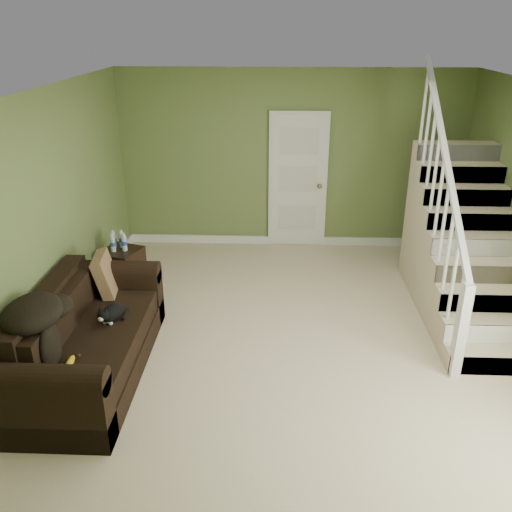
# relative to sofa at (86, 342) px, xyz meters

# --- Properties ---
(floor) EXTENTS (5.00, 5.50, 0.01)m
(floor) POSITION_rel_sofa_xyz_m (2.02, 0.69, -0.33)
(floor) COLOR tan
(floor) RESTS_ON ground
(ceiling) EXTENTS (5.00, 5.50, 0.01)m
(ceiling) POSITION_rel_sofa_xyz_m (2.02, 0.69, 2.27)
(ceiling) COLOR white
(ceiling) RESTS_ON wall_back
(wall_back) EXTENTS (5.00, 0.04, 2.60)m
(wall_back) POSITION_rel_sofa_xyz_m (2.02, 3.44, 0.97)
(wall_back) COLOR olive
(wall_back) RESTS_ON floor
(wall_front) EXTENTS (5.00, 0.04, 2.60)m
(wall_front) POSITION_rel_sofa_xyz_m (2.02, -2.06, 0.97)
(wall_front) COLOR olive
(wall_front) RESTS_ON floor
(wall_left) EXTENTS (0.04, 5.50, 2.60)m
(wall_left) POSITION_rel_sofa_xyz_m (-0.48, 0.69, 0.97)
(wall_left) COLOR olive
(wall_left) RESTS_ON floor
(baseboard_back) EXTENTS (5.00, 0.04, 0.12)m
(baseboard_back) POSITION_rel_sofa_xyz_m (2.02, 3.41, -0.27)
(baseboard_back) COLOR white
(baseboard_back) RESTS_ON floor
(baseboard_left) EXTENTS (0.04, 5.50, 0.12)m
(baseboard_left) POSITION_rel_sofa_xyz_m (-0.45, 0.69, -0.27)
(baseboard_left) COLOR white
(baseboard_left) RESTS_ON floor
(door) EXTENTS (0.86, 0.12, 2.02)m
(door) POSITION_rel_sofa_xyz_m (2.12, 3.40, 0.67)
(door) COLOR white
(door) RESTS_ON floor
(staircase) EXTENTS (1.00, 2.51, 2.82)m
(staircase) POSITION_rel_sofa_xyz_m (4.01, 1.66, 0.31)
(staircase) COLOR tan
(staircase) RESTS_ON floor
(sofa) EXTENTS (0.96, 2.22, 0.88)m
(sofa) POSITION_rel_sofa_xyz_m (0.00, 0.00, 0.00)
(sofa) COLOR black
(sofa) RESTS_ON floor
(side_table) EXTENTS (0.57, 0.57, 0.77)m
(side_table) POSITION_rel_sofa_xyz_m (-0.14, 1.82, -0.05)
(side_table) COLOR black
(side_table) RESTS_ON floor
(cat) EXTENTS (0.24, 0.45, 0.22)m
(cat) POSITION_rel_sofa_xyz_m (0.22, 0.18, 0.22)
(cat) COLOR black
(cat) RESTS_ON sofa
(banana) EXTENTS (0.07, 0.21, 0.06)m
(banana) POSITION_rel_sofa_xyz_m (0.07, -0.58, 0.17)
(banana) COLOR gold
(banana) RESTS_ON sofa
(throw_pillow) EXTENTS (0.28, 0.49, 0.48)m
(throw_pillow) POSITION_rel_sofa_xyz_m (-0.01, 0.81, 0.33)
(throw_pillow) COLOR #513720
(throw_pillow) RESTS_ON sofa
(throw_blanket) EXTENTS (0.52, 0.66, 0.26)m
(throw_blanket) POSITION_rel_sofa_xyz_m (-0.24, -0.45, 0.57)
(throw_blanket) COLOR black
(throw_blanket) RESTS_ON sofa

